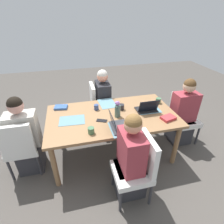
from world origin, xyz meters
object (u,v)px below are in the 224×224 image
object	(u,v)px
coffee_mug_near_left	(91,130)
coffee_mug_centre_left	(121,107)
person_head_left_left_near	(26,140)
laptop_near_left_far	(117,125)
chair_far_left_mid	(99,104)
chair_head_left_left_near	(21,145)
coffee_mug_centre_right	(96,107)
flower_vase	(118,109)
dining_table	(112,119)
chair_head_right_right_near	(183,114)
person_far_left_mid	(103,103)
chair_near_left_far	(138,166)
book_blue_cover	(61,107)
coffee_mug_near_right	(158,101)
book_red_cover	(168,118)
laptop_head_right_right_near	(147,108)
person_head_right_right_near	(182,116)
phone_black	(102,121)
person_near_left_far	(130,162)

from	to	relation	value
coffee_mug_near_left	coffee_mug_centre_left	distance (m)	0.74
person_head_left_left_near	laptop_near_left_far	size ratio (longest dim) A/B	3.73
chair_far_left_mid	coffee_mug_centre_left	size ratio (longest dim) A/B	10.33
chair_head_left_left_near	chair_far_left_mid	xyz separation A→B (m)	(1.26, 0.96, 0.00)
person_head_left_left_near	coffee_mug_centre_right	world-z (taller)	person_head_left_left_near
coffee_mug_near_left	flower_vase	bearing A→B (deg)	35.85
dining_table	coffee_mug_centre_right	distance (m)	0.32
chair_far_left_mid	chair_head_right_right_near	distance (m)	1.57
chair_far_left_mid	flower_vase	xyz separation A→B (m)	(0.12, -0.92, 0.37)
person_far_left_mid	coffee_mug_centre_left	distance (m)	0.74
chair_near_left_far	flower_vase	size ratio (longest dim) A/B	3.53
dining_table	book_blue_cover	bearing A→B (deg)	152.15
flower_vase	coffee_mug_near_right	world-z (taller)	flower_vase
chair_far_left_mid	person_far_left_mid	bearing A→B (deg)	-38.76
person_far_left_mid	coffee_mug_centre_right	bearing A→B (deg)	-110.63
person_head_left_left_near	book_blue_cover	xyz separation A→B (m)	(0.51, 0.42, 0.23)
coffee_mug_centre_left	book_red_cover	size ratio (longest dim) A/B	0.44
chair_far_left_mid	laptop_near_left_far	distance (m)	1.24
chair_head_left_left_near	person_far_left_mid	bearing A→B (deg)	33.91
person_head_left_left_near	coffee_mug_centre_right	xyz separation A→B (m)	(1.06, 0.24, 0.26)
chair_near_left_far	laptop_head_right_right_near	xyz separation A→B (m)	(0.44, 0.81, 0.29)
dining_table	coffee_mug_centre_left	world-z (taller)	coffee_mug_centre_left
person_head_left_left_near	coffee_mug_centre_left	distance (m)	1.47
person_head_right_right_near	laptop_head_right_right_near	size ratio (longest dim) A/B	3.73
phone_black	coffee_mug_centre_right	bearing A→B (deg)	-61.85
chair_head_right_right_near	phone_black	bearing A→B (deg)	-171.43
person_head_right_right_near	person_head_left_left_near	bearing A→B (deg)	-178.86
laptop_head_right_right_near	book_red_cover	world-z (taller)	laptop_head_right_right_near
chair_near_left_far	phone_black	distance (m)	0.80
chair_near_left_far	person_head_right_right_near	distance (m)	1.43
laptop_head_right_right_near	coffee_mug_near_left	distance (m)	0.99
coffee_mug_centre_left	chair_head_right_right_near	bearing A→B (deg)	-1.21
laptop_near_left_far	coffee_mug_centre_left	xyz separation A→B (m)	(0.20, 0.47, -0.00)
person_head_left_left_near	person_near_left_far	size ratio (longest dim) A/B	1.00
person_far_left_mid	flower_vase	xyz separation A→B (m)	(0.05, -0.86, 0.34)
chair_head_right_right_near	person_head_right_right_near	distance (m)	0.10
person_head_left_left_near	coffee_mug_near_right	xyz separation A→B (m)	(2.11, 0.21, 0.26)
person_head_left_left_near	person_far_left_mid	xyz separation A→B (m)	(1.28, 0.82, 0.00)
person_head_left_left_near	chair_near_left_far	size ratio (longest dim) A/B	1.33
chair_near_left_far	book_red_cover	xyz separation A→B (m)	(0.64, 0.52, 0.26)
flower_vase	laptop_near_left_far	distance (m)	0.31
coffee_mug_near_left	phone_black	distance (m)	0.31
coffee_mug_near_right	flower_vase	bearing A→B (deg)	-162.31
laptop_head_right_right_near	coffee_mug_centre_right	size ratio (longest dim) A/B	3.73
person_near_left_far	chair_head_right_right_near	size ratio (longest dim) A/B	1.33
coffee_mug_near_left	coffee_mug_centre_right	world-z (taller)	coffee_mug_centre_right
chair_near_left_far	book_blue_cover	xyz separation A→B (m)	(-0.86, 1.22, 0.26)
person_head_right_right_near	flower_vase	size ratio (longest dim) A/B	4.68
coffee_mug_centre_right	coffee_mug_centre_left	bearing A→B (deg)	-12.72
coffee_mug_near_left	coffee_mug_centre_right	xyz separation A→B (m)	(0.17, 0.59, 0.00)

